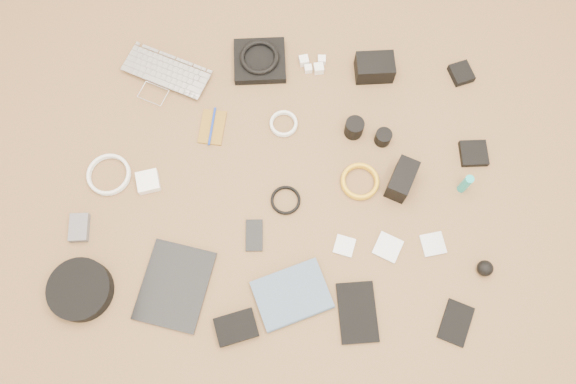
# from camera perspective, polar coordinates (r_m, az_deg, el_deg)

# --- Properties ---
(laptop) EXTENTS (0.37, 0.31, 0.02)m
(laptop) POSITION_cam_1_polar(r_m,az_deg,el_deg) (2.10, -12.77, 10.84)
(laptop) COLOR silver
(laptop) RESTS_ON ground
(headphone_pouch) EXTENTS (0.20, 0.19, 0.03)m
(headphone_pouch) POSITION_cam_1_polar(r_m,az_deg,el_deg) (2.09, -2.88, 13.15)
(headphone_pouch) COLOR black
(headphone_pouch) RESTS_ON ground
(headphones) EXTENTS (0.15, 0.15, 0.02)m
(headphones) POSITION_cam_1_polar(r_m,az_deg,el_deg) (2.07, -2.92, 13.52)
(headphones) COLOR black
(headphones) RESTS_ON headphone_pouch
(charger_a) EXTENTS (0.03, 0.03, 0.02)m
(charger_a) POSITION_cam_1_polar(r_m,az_deg,el_deg) (2.08, 2.06, 12.40)
(charger_a) COLOR white
(charger_a) RESTS_ON ground
(charger_b) EXTENTS (0.04, 0.04, 0.03)m
(charger_b) POSITION_cam_1_polar(r_m,az_deg,el_deg) (2.09, 1.62, 13.19)
(charger_b) COLOR white
(charger_b) RESTS_ON ground
(charger_c) EXTENTS (0.03, 0.03, 0.03)m
(charger_c) POSITION_cam_1_polar(r_m,az_deg,el_deg) (2.10, 3.45, 13.25)
(charger_c) COLOR white
(charger_c) RESTS_ON ground
(charger_d) EXTENTS (0.04, 0.04, 0.03)m
(charger_d) POSITION_cam_1_polar(r_m,az_deg,el_deg) (2.07, 3.14, 12.42)
(charger_d) COLOR white
(charger_d) RESTS_ON ground
(dslr_camera) EXTENTS (0.14, 0.11, 0.08)m
(dslr_camera) POSITION_cam_1_polar(r_m,az_deg,el_deg) (2.07, 8.78, 12.39)
(dslr_camera) COLOR black
(dslr_camera) RESTS_ON ground
(lens_pouch) EXTENTS (0.10, 0.10, 0.03)m
(lens_pouch) POSITION_cam_1_polar(r_m,az_deg,el_deg) (2.16, 17.18, 11.44)
(lens_pouch) COLOR black
(lens_pouch) RESTS_ON ground
(notebook_olive) EXTENTS (0.09, 0.13, 0.01)m
(notebook_olive) POSITION_cam_1_polar(r_m,az_deg,el_deg) (1.99, -7.70, 6.55)
(notebook_olive) COLOR brown
(notebook_olive) RESTS_ON ground
(pen_blue) EXTENTS (0.01, 0.14, 0.01)m
(pen_blue) POSITION_cam_1_polar(r_m,az_deg,el_deg) (1.99, -7.73, 6.64)
(pen_blue) COLOR #132E9C
(pen_blue) RESTS_ON notebook_olive
(cable_white_a) EXTENTS (0.10, 0.10, 0.01)m
(cable_white_a) POSITION_cam_1_polar(r_m,az_deg,el_deg) (1.98, -0.45, 6.89)
(cable_white_a) COLOR white
(cable_white_a) RESTS_ON ground
(lens_a) EXTENTS (0.07, 0.07, 0.07)m
(lens_a) POSITION_cam_1_polar(r_m,az_deg,el_deg) (1.96, 6.73, 6.49)
(lens_a) COLOR black
(lens_a) RESTS_ON ground
(lens_b) EXTENTS (0.06, 0.06, 0.05)m
(lens_b) POSITION_cam_1_polar(r_m,az_deg,el_deg) (1.96, 9.64, 5.50)
(lens_b) COLOR black
(lens_b) RESTS_ON ground
(card_reader) EXTENTS (0.10, 0.10, 0.02)m
(card_reader) POSITION_cam_1_polar(r_m,az_deg,el_deg) (2.03, 18.34, 3.74)
(card_reader) COLOR black
(card_reader) RESTS_ON ground
(power_brick) EXTENTS (0.09, 0.09, 0.03)m
(power_brick) POSITION_cam_1_polar(r_m,az_deg,el_deg) (1.95, -14.02, 1.03)
(power_brick) COLOR white
(power_brick) RESTS_ON ground
(cable_white_b) EXTENTS (0.16, 0.16, 0.01)m
(cable_white_b) POSITION_cam_1_polar(r_m,az_deg,el_deg) (2.00, -17.69, 1.64)
(cable_white_b) COLOR white
(cable_white_b) RESTS_ON ground
(cable_black) EXTENTS (0.12, 0.12, 0.01)m
(cable_black) POSITION_cam_1_polar(r_m,az_deg,el_deg) (1.88, -0.24, -0.88)
(cable_black) COLOR black
(cable_black) RESTS_ON ground
(cable_yellow) EXTENTS (0.17, 0.17, 0.01)m
(cable_yellow) POSITION_cam_1_polar(r_m,az_deg,el_deg) (1.91, 7.28, 1.01)
(cable_yellow) COLOR gold
(cable_yellow) RESTS_ON ground
(flash) EXTENTS (0.11, 0.14, 0.09)m
(flash) POSITION_cam_1_polar(r_m,az_deg,el_deg) (1.90, 11.48, 1.25)
(flash) COLOR black
(flash) RESTS_ON ground
(lens_cleaner) EXTENTS (0.03, 0.03, 0.10)m
(lens_cleaner) POSITION_cam_1_polar(r_m,az_deg,el_deg) (1.94, 17.58, 0.80)
(lens_cleaner) COLOR teal
(lens_cleaner) RESTS_ON ground
(battery_charger) EXTENTS (0.07, 0.10, 0.03)m
(battery_charger) POSITION_cam_1_polar(r_m,az_deg,el_deg) (1.97, -20.44, -3.41)
(battery_charger) COLOR #56565B
(battery_charger) RESTS_ON ground
(tablet) EXTENTS (0.25, 0.30, 0.01)m
(tablet) POSITION_cam_1_polar(r_m,az_deg,el_deg) (1.85, -11.43, -9.30)
(tablet) COLOR black
(tablet) RESTS_ON ground
(phone) EXTENTS (0.06, 0.11, 0.01)m
(phone) POSITION_cam_1_polar(r_m,az_deg,el_deg) (1.85, -3.45, -4.42)
(phone) COLOR black
(phone) RESTS_ON ground
(filter_case_left) EXTENTS (0.08, 0.08, 0.01)m
(filter_case_left) POSITION_cam_1_polar(r_m,az_deg,el_deg) (1.85, 5.75, -5.47)
(filter_case_left) COLOR silver
(filter_case_left) RESTS_ON ground
(filter_case_mid) EXTENTS (0.10, 0.10, 0.01)m
(filter_case_mid) POSITION_cam_1_polar(r_m,az_deg,el_deg) (1.87, 10.10, -5.55)
(filter_case_mid) COLOR silver
(filter_case_mid) RESTS_ON ground
(filter_case_right) EXTENTS (0.09, 0.09, 0.01)m
(filter_case_right) POSITION_cam_1_polar(r_m,az_deg,el_deg) (1.90, 14.51, -5.16)
(filter_case_right) COLOR silver
(filter_case_right) RESTS_ON ground
(air_blower) EXTENTS (0.05, 0.05, 0.05)m
(air_blower) POSITION_cam_1_polar(r_m,az_deg,el_deg) (1.91, 19.38, -7.33)
(air_blower) COLOR black
(air_blower) RESTS_ON ground
(headphone_case) EXTENTS (0.26, 0.26, 0.05)m
(headphone_case) POSITION_cam_1_polar(r_m,az_deg,el_deg) (1.91, -20.34, -9.30)
(headphone_case) COLOR black
(headphone_case) RESTS_ON ground
(drive_case) EXTENTS (0.15, 0.13, 0.03)m
(drive_case) POSITION_cam_1_polar(r_m,az_deg,el_deg) (1.80, -5.29, -13.54)
(drive_case) COLOR black
(drive_case) RESTS_ON ground
(paperback) EXTENTS (0.28, 0.25, 0.02)m
(paperback) POSITION_cam_1_polar(r_m,az_deg,el_deg) (1.80, 1.38, -12.90)
(paperback) COLOR #435972
(paperback) RESTS_ON ground
(notebook_black_a) EXTENTS (0.14, 0.20, 0.01)m
(notebook_black_a) POSITION_cam_1_polar(r_m,az_deg,el_deg) (1.82, 7.06, -12.04)
(notebook_black_a) COLOR black
(notebook_black_a) RESTS_ON ground
(notebook_black_b) EXTENTS (0.12, 0.15, 0.01)m
(notebook_black_b) POSITION_cam_1_polar(r_m,az_deg,el_deg) (1.88, 16.68, -12.60)
(notebook_black_b) COLOR black
(notebook_black_b) RESTS_ON ground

